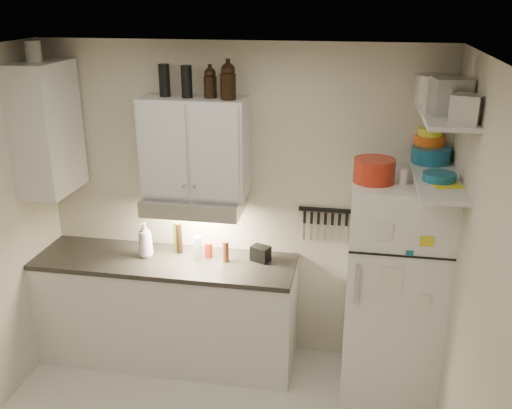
# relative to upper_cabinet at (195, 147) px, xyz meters

# --- Properties ---
(ceiling) EXTENTS (3.20, 3.00, 0.02)m
(ceiling) POSITION_rel_upper_cabinet_xyz_m (0.30, -1.33, 0.78)
(ceiling) COLOR white
(ceiling) RESTS_ON ground
(back_wall) EXTENTS (3.20, 0.02, 2.60)m
(back_wall) POSITION_rel_upper_cabinet_xyz_m (0.30, 0.18, -0.53)
(back_wall) COLOR beige
(back_wall) RESTS_ON ground
(right_wall) EXTENTS (0.02, 3.00, 2.60)m
(right_wall) POSITION_rel_upper_cabinet_xyz_m (1.91, -1.33, -0.53)
(right_wall) COLOR beige
(right_wall) RESTS_ON ground
(base_cabinet) EXTENTS (2.10, 0.60, 0.88)m
(base_cabinet) POSITION_rel_upper_cabinet_xyz_m (-0.25, -0.14, -1.39)
(base_cabinet) COLOR silver
(base_cabinet) RESTS_ON floor
(countertop) EXTENTS (2.10, 0.62, 0.04)m
(countertop) POSITION_rel_upper_cabinet_xyz_m (-0.25, -0.14, -0.93)
(countertop) COLOR #282622
(countertop) RESTS_ON base_cabinet
(upper_cabinet) EXTENTS (0.80, 0.33, 0.75)m
(upper_cabinet) POSITION_rel_upper_cabinet_xyz_m (0.00, 0.00, 0.00)
(upper_cabinet) COLOR silver
(upper_cabinet) RESTS_ON back_wall
(side_cabinet) EXTENTS (0.33, 0.55, 1.00)m
(side_cabinet) POSITION_rel_upper_cabinet_xyz_m (-1.14, -0.14, 0.12)
(side_cabinet) COLOR silver
(side_cabinet) RESTS_ON left_wall
(range_hood) EXTENTS (0.76, 0.46, 0.12)m
(range_hood) POSITION_rel_upper_cabinet_xyz_m (0.00, -0.06, -0.44)
(range_hood) COLOR silver
(range_hood) RESTS_ON back_wall
(fridge) EXTENTS (0.70, 0.68, 1.70)m
(fridge) POSITION_rel_upper_cabinet_xyz_m (1.55, -0.18, -0.98)
(fridge) COLOR white
(fridge) RESTS_ON floor
(shelf_hi) EXTENTS (0.30, 0.95, 0.03)m
(shelf_hi) POSITION_rel_upper_cabinet_xyz_m (1.75, -0.31, 0.38)
(shelf_hi) COLOR silver
(shelf_hi) RESTS_ON right_wall
(shelf_lo) EXTENTS (0.30, 0.95, 0.03)m
(shelf_lo) POSITION_rel_upper_cabinet_xyz_m (1.75, -0.31, -0.07)
(shelf_lo) COLOR silver
(shelf_lo) RESTS_ON right_wall
(knife_strip) EXTENTS (0.42, 0.02, 0.03)m
(knife_strip) POSITION_rel_upper_cabinet_xyz_m (1.00, 0.15, -0.51)
(knife_strip) COLOR black
(knife_strip) RESTS_ON back_wall
(dutch_oven) EXTENTS (0.37, 0.37, 0.16)m
(dutch_oven) POSITION_rel_upper_cabinet_xyz_m (1.34, -0.25, -0.04)
(dutch_oven) COLOR #AA2613
(dutch_oven) RESTS_ON fridge
(book_stack) EXTENTS (0.25, 0.28, 0.08)m
(book_stack) POSITION_rel_upper_cabinet_xyz_m (1.78, -0.43, -0.09)
(book_stack) COLOR yellow
(book_stack) RESTS_ON fridge
(spice_jar) EXTENTS (0.07, 0.07, 0.10)m
(spice_jar) POSITION_rel_upper_cabinet_xyz_m (1.54, -0.26, -0.07)
(spice_jar) COLOR silver
(spice_jar) RESTS_ON fridge
(stock_pot) EXTENTS (0.29, 0.29, 0.19)m
(stock_pot) POSITION_rel_upper_cabinet_xyz_m (1.70, -0.01, 0.49)
(stock_pot) COLOR silver
(stock_pot) RESTS_ON shelf_hi
(tin_a) EXTENTS (0.26, 0.24, 0.22)m
(tin_a) POSITION_rel_upper_cabinet_xyz_m (1.76, -0.39, 0.50)
(tin_a) COLOR #AAAAAD
(tin_a) RESTS_ON shelf_hi
(tin_b) EXTENTS (0.22, 0.22, 0.16)m
(tin_b) POSITION_rel_upper_cabinet_xyz_m (1.82, -0.64, 0.47)
(tin_b) COLOR #AAAAAD
(tin_b) RESTS_ON shelf_hi
(bowl_teal) EXTENTS (0.28, 0.28, 0.11)m
(bowl_teal) POSITION_rel_upper_cabinet_xyz_m (1.74, 0.05, 0.01)
(bowl_teal) COLOR #165B79
(bowl_teal) RESTS_ON shelf_lo
(bowl_orange) EXTENTS (0.22, 0.22, 0.07)m
(bowl_orange) POSITION_rel_upper_cabinet_xyz_m (1.73, 0.14, 0.09)
(bowl_orange) COLOR #E25B15
(bowl_orange) RESTS_ON bowl_teal
(bowl_yellow) EXTENTS (0.17, 0.17, 0.06)m
(bowl_yellow) POSITION_rel_upper_cabinet_xyz_m (1.73, 0.14, 0.16)
(bowl_yellow) COLOR yellow
(bowl_yellow) RESTS_ON bowl_orange
(plates) EXTENTS (0.27, 0.27, 0.05)m
(plates) POSITION_rel_upper_cabinet_xyz_m (1.75, -0.38, -0.02)
(plates) COLOR #165B79
(plates) RESTS_ON shelf_lo
(growler_a) EXTENTS (0.12, 0.12, 0.23)m
(growler_a) POSITION_rel_upper_cabinet_xyz_m (0.13, 0.00, 0.49)
(growler_a) COLOR black
(growler_a) RESTS_ON upper_cabinet
(growler_b) EXTENTS (0.12, 0.12, 0.27)m
(growler_b) POSITION_rel_upper_cabinet_xyz_m (0.28, -0.05, 0.51)
(growler_b) COLOR black
(growler_b) RESTS_ON upper_cabinet
(thermos_a) EXTENTS (0.10, 0.10, 0.23)m
(thermos_a) POSITION_rel_upper_cabinet_xyz_m (-0.04, -0.02, 0.49)
(thermos_a) COLOR black
(thermos_a) RESTS_ON upper_cabinet
(thermos_b) EXTENTS (0.09, 0.09, 0.24)m
(thermos_b) POSITION_rel_upper_cabinet_xyz_m (-0.22, 0.00, 0.49)
(thermos_b) COLOR black
(thermos_b) RESTS_ON upper_cabinet
(side_jar) EXTENTS (0.14, 0.14, 0.15)m
(side_jar) POSITION_rel_upper_cabinet_xyz_m (-1.16, -0.14, 0.70)
(side_jar) COLOR silver
(side_jar) RESTS_ON side_cabinet
(soap_bottle) EXTENTS (0.17, 0.17, 0.34)m
(soap_bottle) POSITION_rel_upper_cabinet_xyz_m (-0.41, -0.11, -0.74)
(soap_bottle) COLOR silver
(soap_bottle) RESTS_ON countertop
(pepper_mill) EXTENTS (0.06, 0.06, 0.17)m
(pepper_mill) POSITION_rel_upper_cabinet_xyz_m (0.24, -0.08, -0.82)
(pepper_mill) COLOR brown
(pepper_mill) RESTS_ON countertop
(oil_bottle) EXTENTS (0.05, 0.05, 0.26)m
(oil_bottle) POSITION_rel_upper_cabinet_xyz_m (-0.19, 0.02, -0.77)
(oil_bottle) COLOR #506E1B
(oil_bottle) RESTS_ON countertop
(vinegar_bottle) EXTENTS (0.07, 0.07, 0.25)m
(vinegar_bottle) POSITION_rel_upper_cabinet_xyz_m (-0.17, 0.01, -0.78)
(vinegar_bottle) COLOR black
(vinegar_bottle) RESTS_ON countertop
(clear_bottle) EXTENTS (0.07, 0.07, 0.19)m
(clear_bottle) POSITION_rel_upper_cabinet_xyz_m (0.01, -0.07, -0.81)
(clear_bottle) COLOR silver
(clear_bottle) RESTS_ON countertop
(red_jar) EXTENTS (0.08, 0.08, 0.12)m
(red_jar) POSITION_rel_upper_cabinet_xyz_m (0.09, -0.03, -0.84)
(red_jar) COLOR #AA2613
(red_jar) RESTS_ON countertop
(caddy) EXTENTS (0.17, 0.15, 0.12)m
(caddy) POSITION_rel_upper_cabinet_xyz_m (0.51, -0.02, -0.84)
(caddy) COLOR black
(caddy) RESTS_ON countertop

